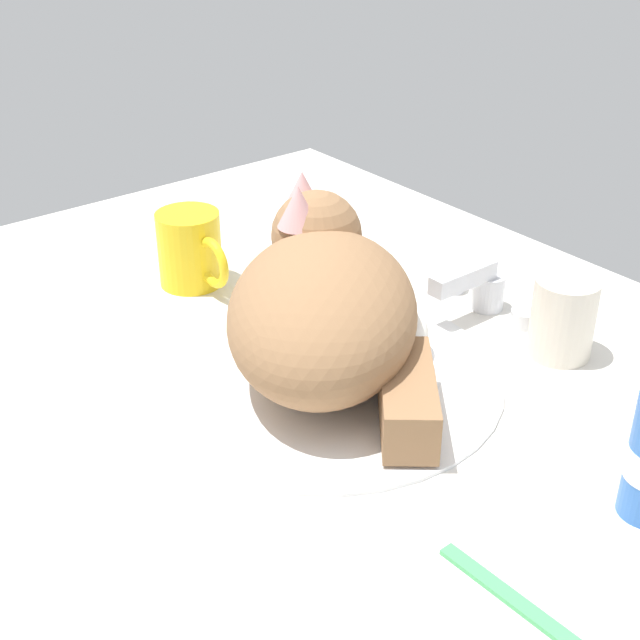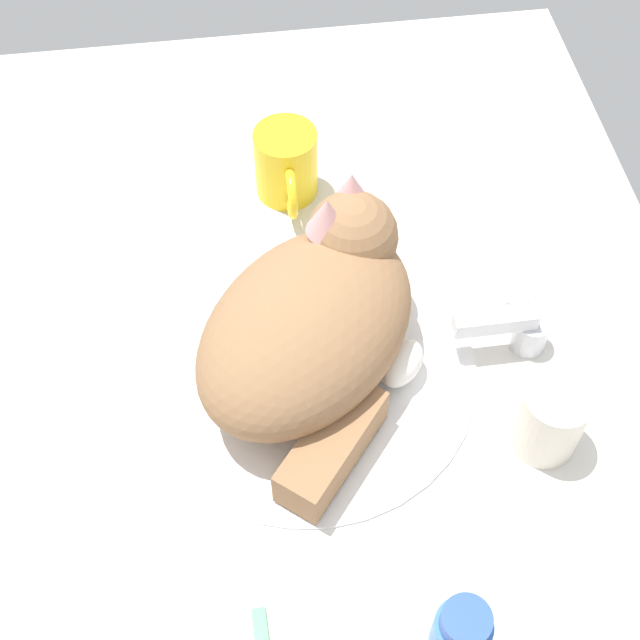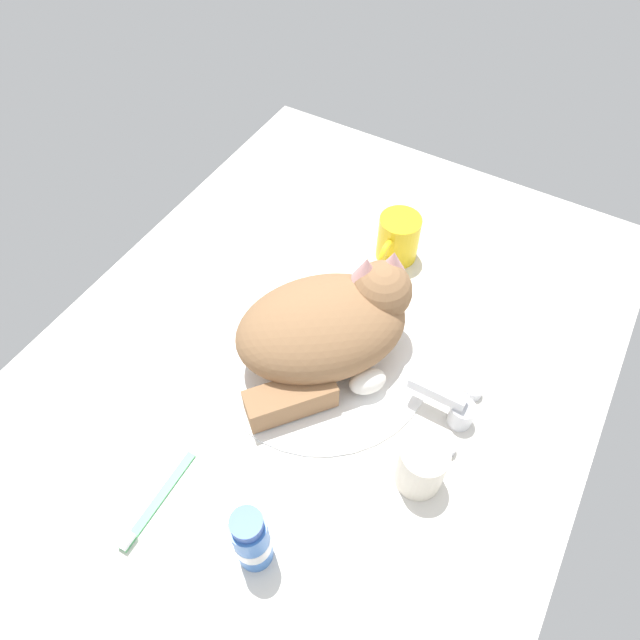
{
  "view_description": "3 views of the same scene",
  "coord_description": "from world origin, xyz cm",
  "views": [
    {
      "loc": [
        55.2,
        -44.08,
        46.17
      ],
      "look_at": [
        -1.36,
        0.77,
        5.57
      ],
      "focal_mm": 49.54,
      "sensor_mm": 36.0,
      "label": 1
    },
    {
      "loc": [
        47.34,
        -5.16,
        75.8
      ],
      "look_at": [
        -2.09,
        1.59,
        5.49
      ],
      "focal_mm": 49.45,
      "sensor_mm": 36.0,
      "label": 2
    },
    {
      "loc": [
        43.28,
        24.74,
        74.95
      ],
      "look_at": [
        -2.43,
        -1.65,
        5.15
      ],
      "focal_mm": 32.23,
      "sensor_mm": 36.0,
      "label": 3
    }
  ],
  "objects": [
    {
      "name": "ground_plane",
      "position": [
        0.0,
        0.0,
        -1.5
      ],
      "size": [
        110.0,
        82.5,
        3.0
      ],
      "primitive_type": "cube",
      "color": "silver"
    },
    {
      "name": "sink_basin",
      "position": [
        0.0,
        0.0,
        0.36
      ],
      "size": [
        34.31,
        34.31,
        0.72
      ],
      "primitive_type": "cylinder",
      "color": "white",
      "rests_on": "ground_plane"
    },
    {
      "name": "faucet",
      "position": [
        0.0,
        21.7,
        2.59
      ],
      "size": [
        13.13,
        10.16,
        5.96
      ],
      "color": "silver",
      "rests_on": "ground_plane"
    },
    {
      "name": "cat",
      "position": [
        -0.72,
        0.91,
        7.45
      ],
      "size": [
        32.25,
        30.1,
        15.82
      ],
      "color": "#936B47",
      "rests_on": "sink_basin"
    },
    {
      "name": "coffee_mug",
      "position": [
        -24.92,
        0.84,
        4.29
      ],
      "size": [
        11.32,
        7.22,
        8.59
      ],
      "color": "yellow",
      "rests_on": "ground_plane"
    },
    {
      "name": "rinse_cup",
      "position": [
        11.0,
        21.31,
        4.1
      ],
      "size": [
        6.29,
        6.29,
        8.19
      ],
      "color": "silver",
      "rests_on": "ground_plane"
    },
    {
      "name": "toothbrush",
      "position": [
        31.72,
        -7.06,
        0.52
      ],
      "size": [
        14.71,
        1.66,
        1.6
      ],
      "color": "#4CB266",
      "rests_on": "ground_plane"
    }
  ]
}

